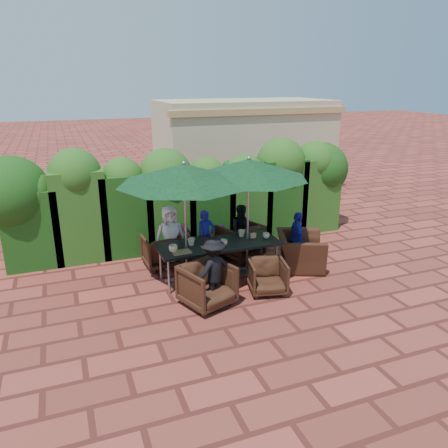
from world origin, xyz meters
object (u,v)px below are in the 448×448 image
object	(u,v)px
chair_far_left	(162,249)
chair_near_right	(267,275)
dining_table	(219,247)
umbrella_right	(249,169)
chair_far_mid	(198,245)
chair_far_right	(240,239)
umbrella_left	(184,174)
chair_end_right	(300,246)
chair_near_left	(207,283)

from	to	relation	value
chair_far_left	chair_near_right	world-z (taller)	chair_far_left
chair_far_left	dining_table	bearing A→B (deg)	131.19
dining_table	umbrella_right	world-z (taller)	umbrella_right
chair_far_left	chair_far_mid	bearing A→B (deg)	-178.12
umbrella_right	chair_far_right	xyz separation A→B (m)	(0.18, 0.81, -1.78)
chair_far_right	chair_far_left	bearing A→B (deg)	-25.52
umbrella_left	chair_far_right	distance (m)	2.49
chair_end_right	chair_near_right	bearing A→B (deg)	148.25
dining_table	chair_far_left	size ratio (longest dim) A/B	3.18
chair_near_right	chair_end_right	distance (m)	1.46
umbrella_left	chair_near_right	world-z (taller)	umbrella_left
dining_table	chair_end_right	bearing A→B (deg)	-3.58
dining_table	chair_end_right	distance (m)	1.84
chair_far_mid	chair_near_right	size ratio (longest dim) A/B	1.00
chair_far_left	chair_far_mid	size ratio (longest dim) A/B	1.11
chair_far_mid	chair_near_right	distance (m)	2.13
dining_table	chair_far_right	size ratio (longest dim) A/B	2.84
chair_far_left	chair_near_left	size ratio (longest dim) A/B	0.92
chair_near_right	chair_end_right	bearing A→B (deg)	47.78
umbrella_left	chair_near_right	size ratio (longest dim) A/B	3.62
umbrella_right	chair_far_mid	size ratio (longest dim) A/B	3.52
chair_near_right	dining_table	bearing A→B (deg)	136.98
chair_far_mid	chair_near_left	size ratio (longest dim) A/B	0.83
chair_far_mid	chair_near_right	bearing A→B (deg)	131.66
chair_near_left	chair_far_left	bearing A→B (deg)	80.17
umbrella_right	chair_near_right	distance (m)	2.11
chair_near_right	umbrella_left	bearing A→B (deg)	157.72
dining_table	chair_far_right	xyz separation A→B (m)	(0.83, 0.85, -0.24)
chair_far_left	chair_far_right	world-z (taller)	chair_far_right
umbrella_right	chair_far_left	world-z (taller)	umbrella_right
chair_far_left	chair_far_right	bearing A→B (deg)	172.73
chair_near_left	chair_near_right	size ratio (longest dim) A/B	1.21
dining_table	chair_near_right	xyz separation A→B (m)	(0.64, -0.94, -0.33)
dining_table	umbrella_right	xyz separation A→B (m)	(0.65, 0.04, 1.54)
umbrella_right	chair_end_right	distance (m)	2.10
chair_near_right	chair_near_left	bearing A→B (deg)	-163.93
chair_far_mid	chair_near_right	world-z (taller)	chair_near_right
chair_far_left	chair_near_left	xyz separation A→B (m)	(0.37, -1.99, 0.04)
umbrella_right	chair_end_right	xyz separation A→B (m)	(1.18, -0.15, -1.73)
dining_table	chair_near_left	distance (m)	1.20
dining_table	umbrella_right	bearing A→B (deg)	3.40
chair_far_right	chair_end_right	world-z (taller)	chair_end_right
chair_near_left	dining_table	bearing A→B (deg)	39.36
chair_near_right	chair_far_right	bearing A→B (deg)	96.77
chair_near_left	chair_near_right	xyz separation A→B (m)	(1.23, 0.07, -0.07)
chair_far_mid	chair_near_left	xyz separation A→B (m)	(-0.49, -2.07, 0.07)
chair_far_left	chair_end_right	distance (m)	3.00
chair_far_right	chair_near_left	size ratio (longest dim) A/B	1.03
umbrella_right	chair_near_left	bearing A→B (deg)	-139.73
umbrella_left	chair_far_left	distance (m)	2.10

